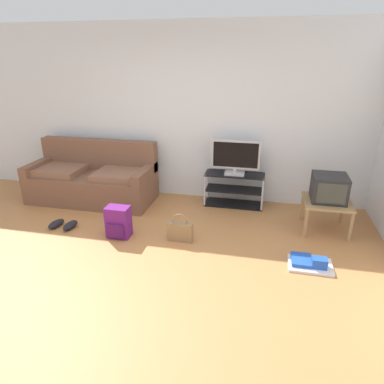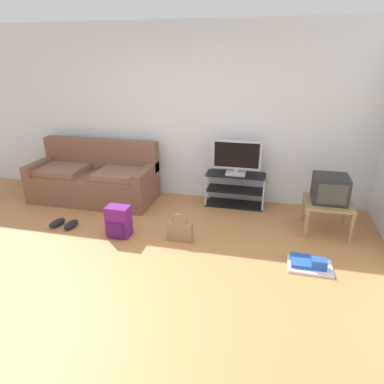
{
  "view_description": "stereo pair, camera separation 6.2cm",
  "coord_description": "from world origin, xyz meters",
  "views": [
    {
      "loc": [
        1.44,
        -2.88,
        2.19
      ],
      "look_at": [
        0.57,
        1.03,
        0.61
      ],
      "focal_mm": 32.09,
      "sensor_mm": 36.0,
      "label": 1
    },
    {
      "loc": [
        1.5,
        -2.86,
        2.19
      ],
      "look_at": [
        0.57,
        1.03,
        0.61
      ],
      "focal_mm": 32.09,
      "sensor_mm": 36.0,
      "label": 2
    }
  ],
  "objects": [
    {
      "name": "handbag",
      "position": [
        0.45,
        0.86,
        0.14
      ],
      "size": [
        0.32,
        0.11,
        0.38
      ],
      "rotation": [
        0.0,
        0.0,
        0.22
      ],
      "color": "olive",
      "rests_on": "ground_plane"
    },
    {
      "name": "couch",
      "position": [
        -1.27,
        1.9,
        0.34
      ],
      "size": [
        1.97,
        0.87,
        0.93
      ],
      "color": "brown",
      "rests_on": "ground_plane"
    },
    {
      "name": "floor_tray",
      "position": [
        2.02,
        0.6,
        0.04
      ],
      "size": [
        0.48,
        0.34,
        0.14
      ],
      "color": "silver",
      "rests_on": "ground_plane"
    },
    {
      "name": "ground_plane",
      "position": [
        0.0,
        0.0,
        -0.01
      ],
      "size": [
        9.0,
        9.8,
        0.02
      ],
      "primitive_type": "cube",
      "color": "#B27542"
    },
    {
      "name": "backpack",
      "position": [
        -0.35,
        0.79,
        0.2
      ],
      "size": [
        0.3,
        0.27,
        0.41
      ],
      "rotation": [
        0.0,
        0.0,
        -0.02
      ],
      "color": "#661E70",
      "rests_on": "ground_plane"
    },
    {
      "name": "crt_tv",
      "position": [
        2.28,
        1.59,
        0.59
      ],
      "size": [
        0.43,
        0.43,
        0.35
      ],
      "color": "#232326",
      "rests_on": "side_table"
    },
    {
      "name": "sneakers_pair",
      "position": [
        -1.2,
        0.85,
        0.04
      ],
      "size": [
        0.37,
        0.29,
        0.09
      ],
      "color": "black",
      "rests_on": "ground_plane"
    },
    {
      "name": "tv_stand",
      "position": [
        1.0,
        2.16,
        0.26
      ],
      "size": [
        0.91,
        0.36,
        0.51
      ],
      "color": "black",
      "rests_on": "ground_plane"
    },
    {
      "name": "wall_back",
      "position": [
        0.0,
        2.45,
        1.35
      ],
      "size": [
        9.0,
        0.1,
        2.7
      ],
      "primitive_type": "cube",
      "color": "silver",
      "rests_on": "ground_plane"
    },
    {
      "name": "flat_tv",
      "position": [
        1.0,
        2.14,
        0.77
      ],
      "size": [
        0.73,
        0.22,
        0.53
      ],
      "color": "#B2B2B7",
      "rests_on": "tv_stand"
    },
    {
      "name": "side_table",
      "position": [
        2.28,
        1.58,
        0.37
      ],
      "size": [
        0.6,
        0.6,
        0.42
      ],
      "color": "#9E7A4C",
      "rests_on": "ground_plane"
    }
  ]
}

